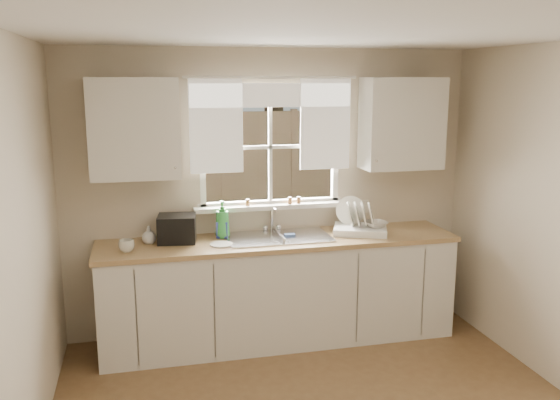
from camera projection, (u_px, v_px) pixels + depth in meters
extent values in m
cube|color=beige|center=(271.00, 265.00, 5.39)|extent=(3.60, 0.02, 1.15)
cube|color=beige|center=(270.00, 68.00, 5.03)|extent=(3.60, 0.02, 0.35)
cube|color=beige|center=(129.00, 151.00, 4.90)|extent=(1.20, 0.02, 1.00)
cube|color=beige|center=(398.00, 144.00, 5.44)|extent=(1.20, 0.02, 1.00)
cube|color=beige|center=(5.00, 282.00, 2.93)|extent=(0.02, 4.00, 2.50)
cube|color=silver|center=(353.00, 28.00, 3.09)|extent=(3.60, 4.00, 0.02)
cube|color=white|center=(270.00, 203.00, 5.29)|extent=(1.30, 0.06, 0.05)
cube|color=white|center=(270.00, 89.00, 5.09)|extent=(1.30, 0.06, 0.05)
cube|color=white|center=(202.00, 149.00, 5.05)|extent=(0.05, 0.06, 1.05)
cube|color=white|center=(335.00, 145.00, 5.33)|extent=(0.05, 0.06, 1.05)
cube|color=white|center=(270.00, 147.00, 5.19)|extent=(0.03, 0.04, 1.00)
cube|color=white|center=(270.00, 147.00, 5.19)|extent=(1.20, 0.04, 0.03)
cube|color=white|center=(272.00, 206.00, 5.24)|extent=(1.38, 0.14, 0.04)
cylinder|color=white|center=(272.00, 77.00, 4.99)|extent=(1.50, 0.02, 0.02)
cube|color=white|center=(216.00, 126.00, 4.97)|extent=(0.45, 0.02, 0.80)
cube|color=white|center=(325.00, 124.00, 5.19)|extent=(0.45, 0.02, 0.80)
cube|color=white|center=(272.00, 95.00, 5.03)|extent=(1.40, 0.02, 0.20)
cube|color=silver|center=(279.00, 292.00, 5.11)|extent=(3.00, 0.62, 0.87)
cube|color=#A68353|center=(279.00, 241.00, 5.02)|extent=(3.04, 0.65, 0.04)
cube|color=silver|center=(134.00, 129.00, 4.70)|extent=(0.70, 0.33, 0.80)
cube|color=silver|center=(402.00, 124.00, 5.22)|extent=(0.70, 0.33, 0.80)
cube|color=beige|center=(364.00, 206.00, 5.47)|extent=(0.08, 0.01, 0.12)
cylinder|color=brown|center=(299.00, 200.00, 5.26)|extent=(0.04, 0.04, 0.06)
cylinder|color=brown|center=(248.00, 203.00, 5.16)|extent=(0.04, 0.04, 0.06)
cylinder|color=brown|center=(290.00, 201.00, 5.24)|extent=(0.04, 0.04, 0.06)
cube|color=#335421|center=(208.00, 211.00, 10.27)|extent=(20.00, 10.00, 0.02)
cube|color=#916E50|center=(224.00, 177.00, 8.18)|extent=(8.00, 0.10, 1.80)
cube|color=maroon|center=(134.00, 140.00, 11.20)|extent=(3.00, 3.00, 2.20)
cube|color=black|center=(131.00, 73.00, 10.95)|extent=(3.20, 3.20, 0.30)
cylinder|color=#423021|center=(274.00, 113.00, 11.22)|extent=(0.36, 0.36, 3.20)
cube|color=#B7B7BC|center=(278.00, 247.00, 5.06)|extent=(0.84, 0.46, 0.18)
cube|color=#B7B7BC|center=(278.00, 237.00, 5.04)|extent=(0.88, 0.50, 0.01)
cube|color=#B7B7BC|center=(278.00, 240.00, 5.05)|extent=(0.02, 0.41, 0.14)
cylinder|color=silver|center=(272.00, 219.00, 5.26)|extent=(0.03, 0.03, 0.22)
cylinder|color=silver|center=(274.00, 208.00, 5.16)|extent=(0.02, 0.18, 0.02)
sphere|color=silver|center=(265.00, 228.00, 5.26)|extent=(0.05, 0.05, 0.05)
sphere|color=silver|center=(278.00, 227.00, 5.29)|extent=(0.05, 0.05, 0.05)
cube|color=white|center=(360.00, 230.00, 5.19)|extent=(0.55, 0.48, 0.06)
cylinder|color=white|center=(350.00, 210.00, 5.26)|extent=(0.27, 0.17, 0.25)
cylinder|color=white|center=(350.00, 214.00, 5.17)|extent=(0.14, 0.23, 0.22)
cylinder|color=white|center=(357.00, 214.00, 5.16)|extent=(0.14, 0.23, 0.22)
cylinder|color=white|center=(364.00, 214.00, 5.15)|extent=(0.14, 0.23, 0.22)
cylinder|color=white|center=(371.00, 214.00, 5.15)|extent=(0.14, 0.23, 0.22)
imported|color=silver|center=(376.00, 224.00, 5.16)|extent=(0.23, 0.23, 0.05)
imported|color=green|center=(222.00, 219.00, 5.02)|extent=(0.16, 0.16, 0.32)
imported|color=#2D3EAA|center=(222.00, 225.00, 5.03)|extent=(0.12, 0.12, 0.21)
imported|color=beige|center=(149.00, 235.00, 4.84)|extent=(0.12, 0.12, 0.15)
cylinder|color=white|center=(221.00, 244.00, 4.82)|extent=(0.19, 0.19, 0.01)
imported|color=silver|center=(127.00, 246.00, 4.62)|extent=(0.13, 0.13, 0.10)
cube|color=black|center=(177.00, 228.00, 4.90)|extent=(0.34, 0.30, 0.22)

